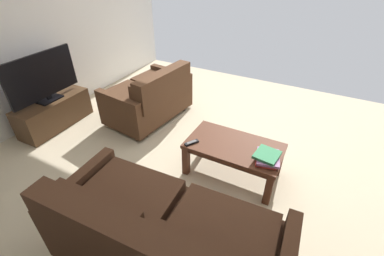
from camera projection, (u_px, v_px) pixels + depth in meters
The scene contains 9 objects.
ground_plane at pixel (210, 156), 3.31m from camera, with size 5.32×5.21×0.01m, color beige.
wall_right at pixel (36, 17), 3.56m from camera, with size 0.12×5.21×2.80m, color white.
sofa_main at pixel (163, 239), 1.94m from camera, with size 1.83×0.94×0.87m.
loveseat_near at pixel (151, 97), 3.88m from camera, with size 0.93×1.32×0.81m.
coffee_table at pixel (234, 150), 2.85m from camera, with size 1.02×0.57×0.42m.
tv_stand at pixel (54, 113), 3.77m from camera, with size 0.41×1.05×0.42m.
flat_tv at pixel (42, 77), 3.46m from camera, with size 0.21×1.02×0.65m.
book_stack at pixel (267, 157), 2.58m from camera, with size 0.28×0.32×0.08m.
tv_remote at pixel (192, 143), 2.83m from camera, with size 0.12×0.16×0.02m.
Camera 1 is at (-1.00, 2.36, 2.14)m, focal length 24.49 mm.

